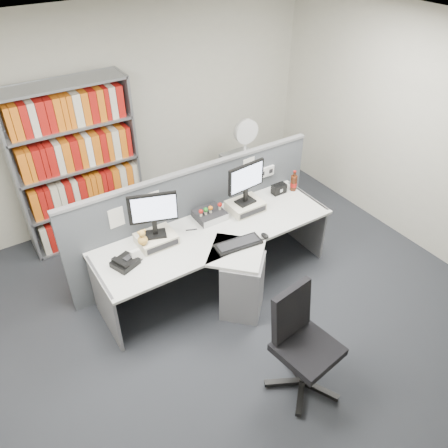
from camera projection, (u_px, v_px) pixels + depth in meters
ground at (258, 328)px, 4.63m from camera, size 5.50×5.50×0.00m
room_shell at (268, 177)px, 3.56m from camera, size 5.04×5.54×2.72m
partition at (196, 217)px, 5.09m from camera, size 3.00×0.08×1.27m
desk at (227, 262)px, 4.76m from camera, size 2.60×1.20×0.72m
monitor_riser_left at (156, 239)px, 4.57m from camera, size 0.38×0.31×0.10m
monitor_riser_right at (245, 206)px, 5.05m from camera, size 0.38×0.31×0.10m
monitor_left at (153, 211)px, 4.37m from camera, size 0.46×0.21×0.49m
monitor_right at (246, 180)px, 4.85m from camera, size 0.47×0.17×0.48m
desktop_pc at (210, 215)px, 4.92m from camera, size 0.31×0.28×0.08m
figurines at (209, 209)px, 4.85m from camera, size 0.29×0.05×0.09m
keyboard at (238, 244)px, 4.56m from camera, size 0.50×0.24×0.03m
mouse at (265, 236)px, 4.66m from camera, size 0.06×0.10×0.04m
desk_phone at (125, 263)px, 4.30m from camera, size 0.28×0.27×0.10m
desk_calendar at (136, 256)px, 4.35m from camera, size 0.10×0.08×0.12m
plush_toy at (142, 238)px, 4.38m from camera, size 0.10×0.10×0.17m
speaker at (279, 189)px, 5.32m from camera, size 0.17×0.10×0.12m
cola_bottle at (294, 183)px, 5.35m from camera, size 0.08×0.08×0.26m
shelving_unit at (77, 169)px, 5.31m from camera, size 1.41×0.40×2.00m
filing_cabinet at (244, 181)px, 6.29m from camera, size 0.45×0.61×0.70m
desk_fan at (246, 134)px, 5.87m from camera, size 0.33×0.20×0.56m
office_chair at (301, 340)px, 3.83m from camera, size 0.66×0.67×1.01m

